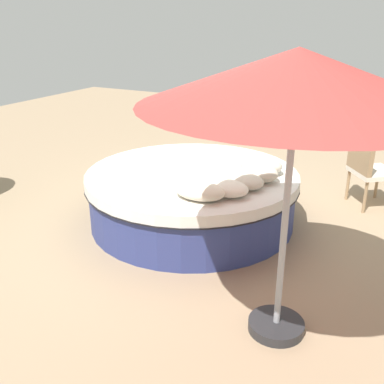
# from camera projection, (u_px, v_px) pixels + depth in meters

# --- Properties ---
(ground_plane) EXTENTS (16.00, 16.00, 0.00)m
(ground_plane) POSITION_uv_depth(u_px,v_px,m) (192.00, 221.00, 5.40)
(ground_plane) COLOR #9E8466
(round_bed) EXTENTS (2.47, 2.47, 0.62)m
(round_bed) POSITION_uv_depth(u_px,v_px,m) (192.00, 196.00, 5.29)
(round_bed) COLOR navy
(round_bed) RESTS_ON ground_plane
(throw_pillow_0) EXTENTS (0.54, 0.33, 0.18)m
(throw_pillow_0) POSITION_uv_depth(u_px,v_px,m) (199.00, 191.00, 4.39)
(throw_pillow_0) COLOR beige
(throw_pillow_0) RESTS_ON round_bed
(throw_pillow_1) EXTENTS (0.46, 0.33, 0.16)m
(throw_pillow_1) POSITION_uv_depth(u_px,v_px,m) (226.00, 188.00, 4.48)
(throw_pillow_1) COLOR silver
(throw_pillow_1) RESTS_ON round_bed
(throw_pillow_2) EXTENTS (0.40, 0.32, 0.16)m
(throw_pillow_2) POSITION_uv_depth(u_px,v_px,m) (245.00, 181.00, 4.65)
(throw_pillow_2) COLOR beige
(throw_pillow_2) RESTS_ON round_bed
(throw_pillow_3) EXTENTS (0.44, 0.34, 0.20)m
(throw_pillow_3) POSITION_uv_depth(u_px,v_px,m) (258.00, 173.00, 4.85)
(throw_pillow_3) COLOR beige
(throw_pillow_3) RESTS_ON round_bed
(throw_pillow_4) EXTENTS (0.50, 0.34, 0.20)m
(throw_pillow_4) POSITION_uv_depth(u_px,v_px,m) (260.00, 165.00, 5.10)
(throw_pillow_4) COLOR beige
(throw_pillow_4) RESTS_ON round_bed
(patio_chair) EXTENTS (0.71, 0.72, 0.98)m
(patio_chair) POSITION_uv_depth(u_px,v_px,m) (368.00, 164.00, 5.64)
(patio_chair) COLOR #997A56
(patio_chair) RESTS_ON ground_plane
(patio_umbrella) EXTENTS (2.08, 2.08, 2.14)m
(patio_umbrella) POSITION_uv_depth(u_px,v_px,m) (297.00, 80.00, 2.82)
(patio_umbrella) COLOR #262628
(patio_umbrella) RESTS_ON ground_plane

